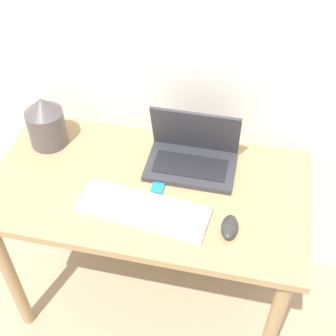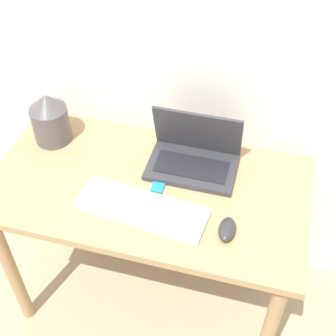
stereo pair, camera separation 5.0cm
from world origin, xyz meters
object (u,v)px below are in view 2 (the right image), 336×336
Objects in this scene: vase at (50,118)px; keyboard at (142,208)px; mp3_player at (158,186)px; mouse at (227,229)px; laptop at (194,155)px.

keyboard is at bearing -30.61° from vase.
vase is at bearing 162.90° from mp3_player.
keyboard is 2.19× the size of vase.
vase reaches higher than mouse.
mouse is 0.48× the size of vase.
keyboard is at bearing 176.26° from mouse.
keyboard is at bearing -114.34° from laptop.
laptop is 0.32m from mouse.
mp3_player is (-0.26, 0.13, -0.01)m from mouse.
laptop is at bearing 121.71° from mouse.
vase is (-0.54, -0.00, 0.05)m from laptop.
laptop is at bearing 65.66° from keyboard.
mouse is (0.17, -0.27, -0.03)m from laptop.
laptop is 0.28m from keyboard.
vase is (-0.71, 0.27, 0.08)m from mouse.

